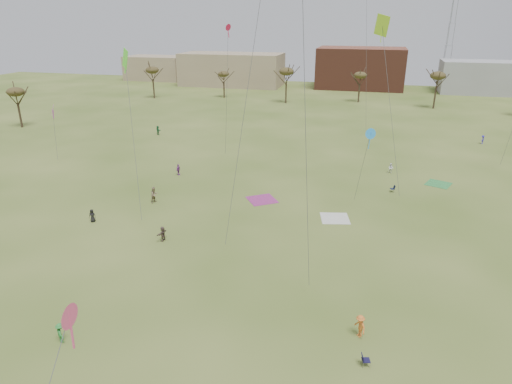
% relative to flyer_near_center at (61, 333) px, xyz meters
% --- Properties ---
extents(ground, '(260.00, 260.00, 0.00)m').
position_rel_flyer_near_center_xyz_m(ground, '(9.27, 4.82, -0.73)').
color(ground, '#3C561B').
rests_on(ground, ground).
extents(flyer_near_center, '(1.08, 1.00, 1.46)m').
position_rel_flyer_near_center_xyz_m(flyer_near_center, '(0.00, 0.00, 0.00)').
color(flyer_near_center, '#2B8334').
rests_on(flyer_near_center, ground).
extents(spectator_fore_b, '(1.05, 1.16, 1.96)m').
position_rel_flyer_near_center_xyz_m(spectator_fore_b, '(-5.10, 24.02, 0.25)').
color(spectator_fore_b, '#887356').
rests_on(spectator_fore_b, ground).
extents(spectator_fore_c, '(0.73, 1.47, 1.52)m').
position_rel_flyer_near_center_xyz_m(spectator_fore_c, '(0.17, 15.29, 0.03)').
color(spectator_fore_c, brown).
rests_on(spectator_fore_c, ground).
extents(flyer_mid_a, '(0.80, 0.63, 1.45)m').
position_rel_flyer_near_center_xyz_m(flyer_mid_a, '(-9.11, 17.38, -0.01)').
color(flyer_mid_a, black).
rests_on(flyer_mid_a, ground).
extents(flyer_mid_b, '(1.15, 1.25, 1.69)m').
position_rel_flyer_near_center_xyz_m(flyer_mid_b, '(19.57, 5.72, 0.12)').
color(flyer_mid_b, orange).
rests_on(flyer_mid_b, ground).
extents(spectator_mid_d, '(0.49, 0.97, 1.58)m').
position_rel_flyer_near_center_xyz_m(spectator_mid_d, '(-6.43, 33.93, 0.06)').
color(spectator_mid_d, '#8E3F97').
rests_on(spectator_mid_d, ground).
extents(spectator_mid_e, '(0.83, 0.72, 1.44)m').
position_rel_flyer_near_center_xyz_m(spectator_mid_e, '(22.31, 42.25, -0.01)').
color(spectator_mid_e, white).
rests_on(spectator_mid_e, ground).
extents(flyer_far_a, '(1.54, 1.31, 1.67)m').
position_rel_flyer_near_center_xyz_m(flyer_far_a, '(-19.58, 54.27, 0.11)').
color(flyer_far_a, '#236A3C').
rests_on(flyer_far_a, ground).
extents(flyer_far_c, '(0.89, 1.11, 1.51)m').
position_rel_flyer_near_center_xyz_m(flyer_far_c, '(38.08, 62.63, 0.03)').
color(flyer_far_c, '#2D23A1').
rests_on(flyer_far_c, ground).
extents(blanket_cream, '(3.61, 3.61, 0.03)m').
position_rel_flyer_near_center_xyz_m(blanket_cream, '(16.14, 24.86, -0.73)').
color(blanket_cream, silver).
rests_on(blanket_cream, ground).
extents(blanket_plum, '(4.47, 4.47, 0.03)m').
position_rel_flyer_near_center_xyz_m(blanket_plum, '(7.08, 28.03, -0.73)').
color(blanket_plum, '#9B2F7A').
rests_on(blanket_plum, ground).
extents(blanket_olive, '(3.82, 3.82, 0.03)m').
position_rel_flyer_near_center_xyz_m(blanket_olive, '(28.41, 39.28, -0.73)').
color(blanket_olive, '#338E43').
rests_on(blanket_olive, ground).
extents(camp_chair_center, '(0.66, 0.62, 0.87)m').
position_rel_flyer_near_center_xyz_m(camp_chair_center, '(20.08, 2.96, -0.47)').
color(camp_chair_center, '#151334').
rests_on(camp_chair_center, ground).
extents(camp_chair_right, '(0.67, 0.64, 0.87)m').
position_rel_flyer_near_center_xyz_m(camp_chair_right, '(22.42, 34.74, -0.47)').
color(camp_chair_right, '#121833').
rests_on(camp_chair_right, ground).
extents(kites_aloft, '(65.97, 76.14, 27.46)m').
position_rel_flyer_near_center_xyz_m(kites_aloft, '(11.73, 31.23, 19.62)').
color(kites_aloft, red).
rests_on(kites_aloft, ground).
extents(tree_line, '(117.44, 49.32, 8.91)m').
position_rel_flyer_near_center_xyz_m(tree_line, '(6.43, 83.95, 6.36)').
color(tree_line, '#3A2B1E').
rests_on(tree_line, ground).
extents(building_tan, '(32.00, 14.00, 10.00)m').
position_rel_flyer_near_center_xyz_m(building_tan, '(-25.73, 119.82, 4.27)').
color(building_tan, '#937F60').
rests_on(building_tan, ground).
extents(building_brick, '(26.00, 16.00, 12.00)m').
position_rel_flyer_near_center_xyz_m(building_brick, '(14.27, 124.82, 5.27)').
color(building_brick, brown).
rests_on(building_brick, ground).
extents(building_grey, '(24.00, 12.00, 9.00)m').
position_rel_flyer_near_center_xyz_m(building_grey, '(49.27, 122.82, 3.77)').
color(building_grey, gray).
rests_on(building_grey, ground).
extents(building_tan_west, '(20.00, 12.00, 8.00)m').
position_rel_flyer_near_center_xyz_m(building_tan_west, '(-55.73, 126.82, 3.27)').
color(building_tan_west, '#937F60').
rests_on(building_tan_west, ground).
extents(radio_tower, '(1.51, 1.72, 41.00)m').
position_rel_flyer_near_center_xyz_m(radio_tower, '(39.27, 129.82, 18.48)').
color(radio_tower, '#9EA3A8').
rests_on(radio_tower, ground).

